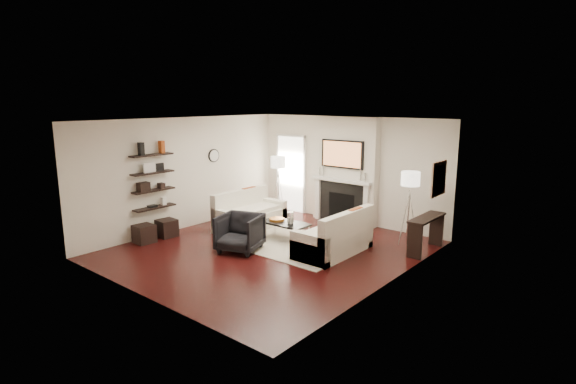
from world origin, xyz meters
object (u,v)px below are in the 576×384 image
Objects in this scene: lamp_right_shade at (411,179)px; loveseat_right_base at (333,243)px; coffee_table at (285,223)px; lamp_left_shade at (278,162)px; ottoman_near at (167,228)px; loveseat_left_base at (250,220)px; armchair at (240,231)px.

loveseat_right_base is at bearing -120.51° from lamp_right_shade.
lamp_left_shade reaches higher than coffee_table.
ottoman_near is at bearing -146.02° from lamp_right_shade.
ottoman_near is at bearing -146.83° from coffee_table.
loveseat_left_base is 2.58m from loveseat_right_base.
loveseat_left_base is 1.31m from coffee_table.
loveseat_right_base is 4.50× the size of lamp_left_shade.
armchair is at bearing -104.43° from coffee_table.
lamp_left_shade is (-0.41, 1.52, 1.24)m from loveseat_left_base.
armchair is at bearing -133.18° from lamp_right_shade.
loveseat_left_base is at bearing 171.33° from coffee_table.
loveseat_right_base is 1.31m from coffee_table.
armchair reaches higher than loveseat_left_base.
lamp_right_shade is (3.90, -0.18, 0.00)m from lamp_left_shade.
loveseat_left_base is 1.00× the size of loveseat_right_base.
lamp_right_shade is at bearing 34.80° from coffee_table.
coffee_table is at bearing 33.17° from ottoman_near.
coffee_table is (-1.30, 0.01, 0.19)m from loveseat_right_base.
loveseat_left_base and loveseat_right_base have the same top height.
lamp_left_shade is at bearing 105.13° from loveseat_left_base.
coffee_table is 2.77m from ottoman_near.
armchair is at bearing -144.90° from loveseat_right_base.
loveseat_right_base is at bearing 16.06° from armchair.
loveseat_left_base is 2.11× the size of armchair.
loveseat_right_base is at bearing -30.07° from lamp_left_shade.
lamp_left_shade is at bearing 177.37° from lamp_right_shade.
loveseat_left_base is 1.67m from armchair.
lamp_right_shade is (2.50, 2.67, 1.02)m from armchair.
lamp_right_shade reaches higher than loveseat_left_base.
lamp_left_shade is 1.00× the size of lamp_right_shade.
ottoman_near is (-2.02, -0.38, -0.23)m from armchair.
coffee_table is 1.17m from armchair.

